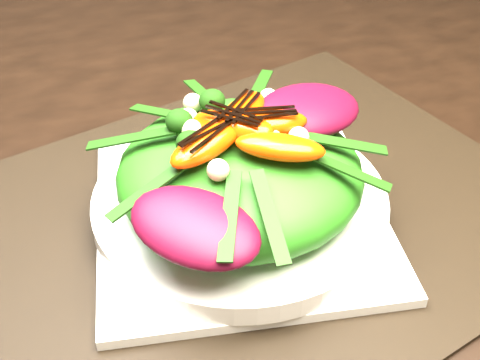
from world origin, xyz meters
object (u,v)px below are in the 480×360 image
object	(u,v)px
placemat	(240,220)
salad_bowl	(240,202)
lettuce_mound	(240,172)
plate_base	(240,214)
orange_segment	(218,119)
dining_table	(380,105)

from	to	relation	value
placemat	salad_bowl	size ratio (longest dim) A/B	2.11
salad_bowl	lettuce_mound	size ratio (longest dim) A/B	1.23
salad_bowl	plate_base	bearing A→B (deg)	0.00
orange_segment	salad_bowl	bearing A→B (deg)	-60.42
lettuce_mound	orange_segment	bearing A→B (deg)	119.58
salad_bowl	orange_segment	world-z (taller)	orange_segment
plate_base	orange_segment	distance (m)	0.09
orange_segment	plate_base	bearing A→B (deg)	-60.42
plate_base	orange_segment	size ratio (longest dim) A/B	3.54
plate_base	salad_bowl	size ratio (longest dim) A/B	0.97
dining_table	plate_base	bearing A→B (deg)	-146.78
plate_base	lettuce_mound	size ratio (longest dim) A/B	1.19
dining_table	lettuce_mound	world-z (taller)	dining_table
lettuce_mound	orange_segment	distance (m)	0.05
placemat	lettuce_mound	distance (m)	0.05
dining_table	plate_base	distance (m)	0.29
salad_bowl	orange_segment	size ratio (longest dim) A/B	3.63
orange_segment	dining_table	bearing A→B (deg)	28.58
dining_table	plate_base	size ratio (longest dim) A/B	6.45
dining_table	placemat	world-z (taller)	dining_table
dining_table	salad_bowl	xyz separation A→B (m)	(-0.24, -0.16, 0.04)
dining_table	salad_bowl	size ratio (longest dim) A/B	6.28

